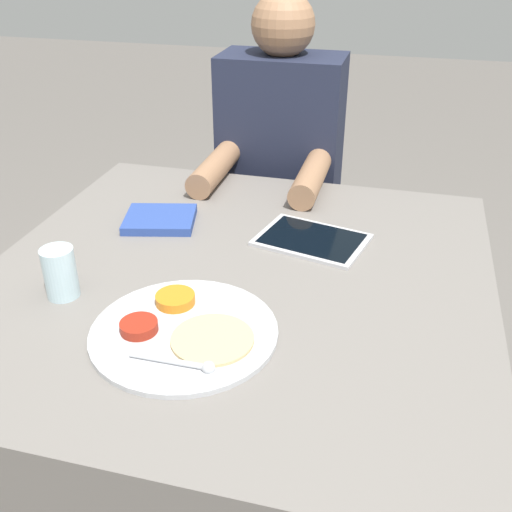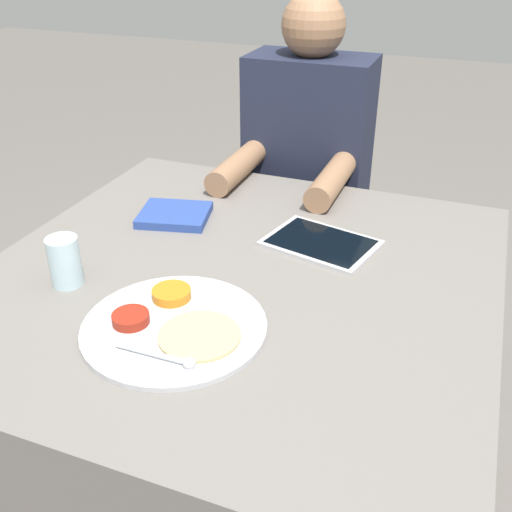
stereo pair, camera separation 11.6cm
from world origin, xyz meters
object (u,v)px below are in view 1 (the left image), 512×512
Objects in this scene: tablet_device at (312,240)px; thali_tray at (183,330)px; person_diner at (279,203)px; drinking_glass at (60,273)px; red_notebook at (160,220)px.

thali_tray is at bearing -111.69° from tablet_device.
person_diner reaches higher than drinking_glass.
red_notebook is at bearing -109.11° from person_diner.
tablet_device is at bearing 68.31° from thali_tray.
drinking_glass reaches higher than red_notebook.
person_diner is at bearing 74.48° from drinking_glass.
tablet_device is 2.64× the size of drinking_glass.
thali_tray is 1.23× the size of tablet_device.
person_diner is (0.18, 0.51, -0.16)m from red_notebook.
drinking_glass is (-0.42, -0.34, 0.05)m from tablet_device.
thali_tray is 0.43m from tablet_device.
person_diner reaches higher than red_notebook.
drinking_glass is at bearing -141.48° from tablet_device.
thali_tray is at bearing -12.25° from drinking_glass.
thali_tray is 0.45m from red_notebook.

